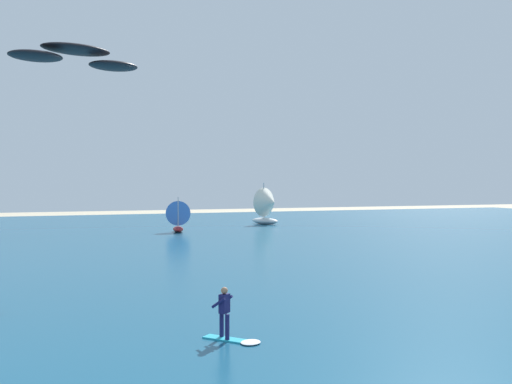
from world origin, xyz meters
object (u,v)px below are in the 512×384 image
object	(u,v)px
kitesurfer	(230,321)
kite	(76,57)
sailboat_anchored_offshore	(178,216)
sailboat_center_horizon	(268,206)

from	to	relation	value
kitesurfer	kite	world-z (taller)	kite
sailboat_anchored_offshore	kitesurfer	bearing A→B (deg)	-101.35
sailboat_anchored_offshore	sailboat_center_horizon	bearing A→B (deg)	26.41
kite	sailboat_center_horizon	distance (m)	47.69
kite	sailboat_anchored_offshore	world-z (taller)	kite
sailboat_center_horizon	kitesurfer	bearing A→B (deg)	-113.69
kitesurfer	kite	distance (m)	12.90
kite	sailboat_anchored_offshore	bearing A→B (deg)	69.84
kitesurfer	kite	xyz separation A→B (m)	(-4.06, 7.67, 9.55)
kite	sailboat_center_horizon	size ratio (longest dim) A/B	1.14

